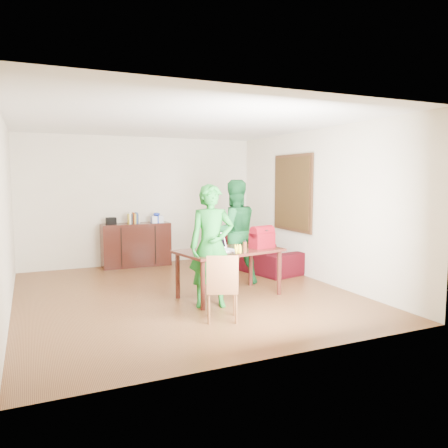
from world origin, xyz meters
name	(u,v)px	position (x,y,z in m)	size (l,w,h in m)	color
room	(182,211)	(0.01, 0.13, 1.31)	(5.20, 5.70, 2.90)	#442311
table	(229,255)	(0.59, -0.43, 0.65)	(1.71, 1.16, 0.74)	black
chair	(222,301)	(0.02, -1.44, 0.26)	(0.51, 0.50, 0.88)	brown
person_near	(211,246)	(0.14, -0.80, 0.88)	(0.64, 0.42, 1.75)	#15611C
person_far	(234,232)	(1.02, 0.32, 0.90)	(0.88, 0.68, 1.81)	#125525
laptop	(223,248)	(0.44, -0.53, 0.79)	(0.43, 0.35, 0.26)	white
bananas	(238,252)	(0.54, -0.83, 0.77)	(0.15, 0.09, 0.05)	gold
bottle	(245,246)	(0.69, -0.76, 0.83)	(0.06, 0.06, 0.18)	#522712
red_bag	(262,239)	(1.13, -0.49, 0.88)	(0.37, 0.22, 0.28)	maroon
sofa	(255,253)	(1.95, 1.28, 0.31)	(2.14, 0.84, 0.63)	#3F0815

